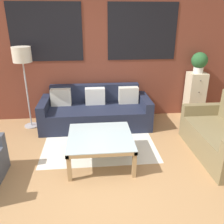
# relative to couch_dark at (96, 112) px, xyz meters

# --- Properties ---
(ground_plane) EXTENTS (16.00, 16.00, 0.00)m
(ground_plane) POSITION_rel_couch_dark_xyz_m (0.04, -1.95, -0.28)
(ground_plane) COLOR #AD7F51
(wall_back_brick) EXTENTS (8.40, 0.09, 2.80)m
(wall_back_brick) POSITION_rel_couch_dark_xyz_m (0.04, 0.49, 1.12)
(wall_back_brick) COLOR brown
(wall_back_brick) RESTS_ON ground_plane
(rug) EXTENTS (1.92, 1.52, 0.00)m
(rug) POSITION_rel_couch_dark_xyz_m (0.03, -0.75, -0.28)
(rug) COLOR silver
(rug) RESTS_ON ground_plane
(couch_dark) EXTENTS (2.16, 0.88, 0.78)m
(couch_dark) POSITION_rel_couch_dark_xyz_m (0.00, 0.00, 0.00)
(couch_dark) COLOR #1E2338
(couch_dark) RESTS_ON ground_plane
(coffee_table) EXTENTS (0.96, 0.96, 0.43)m
(coffee_table) POSITION_rel_couch_dark_xyz_m (0.03, -1.34, 0.09)
(coffee_table) COLOR silver
(coffee_table) RESTS_ON ground_plane
(floor_lamp) EXTENTS (0.34, 0.34, 1.58)m
(floor_lamp) POSITION_rel_couch_dark_xyz_m (-1.32, 0.05, 1.07)
(floor_lamp) COLOR #B2B2B7
(floor_lamp) RESTS_ON ground_plane
(drawer_cabinet) EXTENTS (0.36, 0.37, 0.99)m
(drawer_cabinet) POSITION_rel_couch_dark_xyz_m (2.17, 0.23, 0.21)
(drawer_cabinet) COLOR beige
(drawer_cabinet) RESTS_ON ground_plane
(potted_plant) EXTENTS (0.33, 0.33, 0.42)m
(potted_plant) POSITION_rel_couch_dark_xyz_m (2.17, 0.23, 0.94)
(potted_plant) COLOR silver
(potted_plant) RESTS_ON drawer_cabinet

